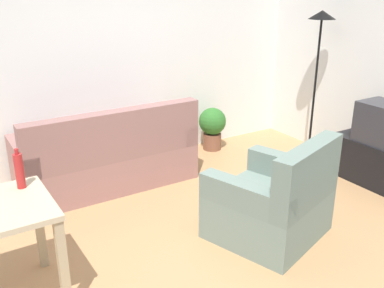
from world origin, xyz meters
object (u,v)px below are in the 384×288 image
Objects in this scene: couch at (108,159)px; potted_plant at (212,126)px; tv_stand at (381,164)px; torchiere_lamp at (319,45)px; armchair at (274,203)px; bottle_red at (19,170)px.

potted_plant is at bearing -168.89° from couch.
torchiere_lamp reaches higher than tv_stand.
bottle_red reaches higher than armchair.
tv_stand is 0.61× the size of torchiere_lamp.
potted_plant is (1.59, 0.31, 0.02)m from couch.
tv_stand is at bearing 148.42° from couch.
couch is at bearing 58.42° from tv_stand.
torchiere_lamp is 1.62× the size of armchair.
bottle_red is at bearing -150.28° from potted_plant.
tv_stand is 3.72m from bottle_red.
armchair is at bearing -110.03° from potted_plant.
armchair is at bearing -144.52° from torchiere_lamp.
couch is 2.83m from torchiere_lamp.
couch is at bearing 48.15° from bottle_red.
tv_stand is 3.74× the size of bottle_red.
potted_plant is at bearing -128.07° from armchair.
tv_stand is at bearing -90.00° from torchiere_lamp.
couch is 1.04× the size of torchiere_lamp.
tv_stand is 1.58m from torchiere_lamp.
bottle_red is (-1.94, 0.51, 0.57)m from armchair.
couch is 1.93m from armchair.
tv_stand is 0.99× the size of armchair.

